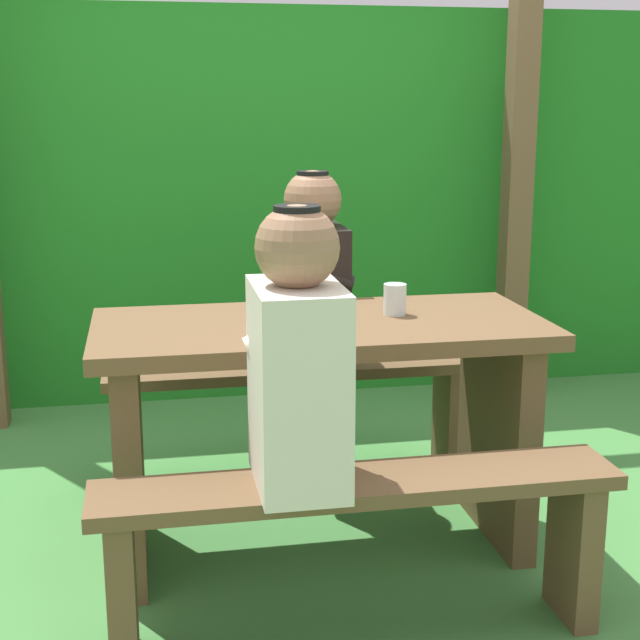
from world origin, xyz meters
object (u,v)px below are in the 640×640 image
at_px(person_black_coat, 313,277).
at_px(cell_phone, 334,330).
at_px(bench_far, 293,398).
at_px(person_white_shirt, 298,359).
at_px(picnic_table, 320,397).
at_px(bench_near, 358,525).
at_px(bottle_left, 293,290).
at_px(drinking_glass, 395,299).

height_order(person_black_coat, cell_phone, person_black_coat).
distance_m(bench_far, person_white_shirt, 1.20).
bearing_deg(picnic_table, bench_near, -90.00).
height_order(person_white_shirt, person_black_coat, same).
xyz_separation_m(person_white_shirt, bottle_left, (0.08, 0.58, 0.06)).
distance_m(picnic_table, drinking_glass, 0.39).
height_order(person_white_shirt, drinking_glass, person_white_shirt).
bearing_deg(bottle_left, drinking_glass, 1.17).
distance_m(person_black_coat, bottle_left, 0.53).
bearing_deg(bench_near, bench_far, 90.00).
relative_size(bench_near, drinking_glass, 14.07).
bearing_deg(drinking_glass, bench_far, 116.49).
relative_size(drinking_glass, cell_phone, 0.71).
xyz_separation_m(bench_near, cell_phone, (0.02, 0.41, 0.43)).
distance_m(picnic_table, bottle_left, 0.35).
height_order(picnic_table, bench_near, picnic_table).
relative_size(picnic_table, cell_phone, 10.00).
distance_m(person_white_shirt, cell_phone, 0.44).
xyz_separation_m(bench_near, drinking_glass, (0.25, 0.59, 0.48)).
bearing_deg(drinking_glass, person_white_shirt, -125.02).
bearing_deg(cell_phone, bottle_left, 124.43).
bearing_deg(bench_near, person_white_shirt, 178.82).
bearing_deg(person_black_coat, cell_phone, -95.08).
height_order(bench_near, bottle_left, bottle_left).
relative_size(picnic_table, bottle_left, 5.92).
bearing_deg(bench_far, drinking_glass, -63.51).
bearing_deg(bottle_left, bench_near, -82.25).
bearing_deg(bench_far, bench_near, -90.00).
distance_m(bench_near, drinking_glass, 0.80).
bearing_deg(cell_phone, bench_far, 97.26).
relative_size(person_white_shirt, bottle_left, 3.04).
bearing_deg(bench_far, picnic_table, -90.00).
bearing_deg(person_white_shirt, bench_near, -1.18).
height_order(bench_far, bottle_left, bottle_left).
xyz_separation_m(bench_near, bench_far, (0.00, 1.10, 0.00)).
xyz_separation_m(bench_far, person_white_shirt, (-0.16, -1.09, 0.47)).
xyz_separation_m(person_black_coat, cell_phone, (-0.06, -0.68, -0.03)).
bearing_deg(drinking_glass, picnic_table, -170.23).
distance_m(bench_near, bench_far, 1.10).
xyz_separation_m(picnic_table, bottle_left, (-0.08, 0.04, 0.34)).
bearing_deg(bottle_left, person_white_shirt, -97.93).
relative_size(bench_near, person_white_shirt, 1.95).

